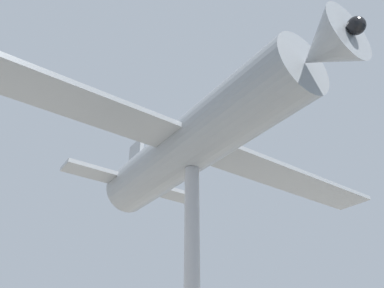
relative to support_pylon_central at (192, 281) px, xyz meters
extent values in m
cylinder|color=#B7B7BC|center=(0.00, 0.00, 0.00)|extent=(0.49, 0.49, 7.37)
cylinder|color=#93999E|center=(0.00, 0.00, 4.69)|extent=(2.04, 10.21, 2.01)
cube|color=#93999E|center=(0.00, 0.00, 4.69)|extent=(19.48, 1.71, 0.18)
cube|color=#93999E|center=(0.01, -4.49, 4.84)|extent=(6.24, 1.02, 0.18)
cube|color=#93999E|center=(0.01, -4.49, 5.91)|extent=(0.18, 1.10, 2.05)
cone|color=#93999E|center=(-0.02, 5.77, 4.69)|extent=(1.71, 1.35, 1.71)
sphere|color=black|center=(-0.02, 6.63, 4.69)|extent=(0.44, 0.44, 0.44)
camera|label=1|loc=(6.64, 9.37, -2.18)|focal=35.00mm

